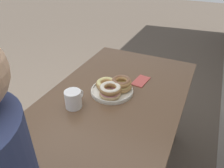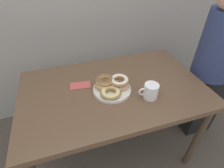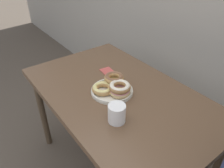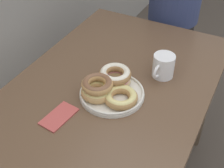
{
  "view_description": "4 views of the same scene",
  "coord_description": "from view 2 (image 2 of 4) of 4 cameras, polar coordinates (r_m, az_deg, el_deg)",
  "views": [
    {
      "loc": [
        0.98,
        0.81,
        1.53
      ],
      "look_at": [
        -0.02,
        0.34,
        0.82
      ],
      "focal_mm": 35.0,
      "sensor_mm": 36.0,
      "label": 1
    },
    {
      "loc": [
        -0.3,
        -0.52,
        1.54
      ],
      "look_at": [
        -0.02,
        0.34,
        0.82
      ],
      "focal_mm": 28.0,
      "sensor_mm": 36.0,
      "label": 2
    },
    {
      "loc": [
        0.85,
        -0.32,
        1.56
      ],
      "look_at": [
        -0.02,
        0.34,
        0.82
      ],
      "focal_mm": 35.0,
      "sensor_mm": 36.0,
      "label": 3
    },
    {
      "loc": [
        -0.85,
        -0.09,
        1.59
      ],
      "look_at": [
        -0.02,
        0.34,
        0.82
      ],
      "focal_mm": 50.0,
      "sensor_mm": 36.0,
      "label": 4
    }
  ],
  "objects": [
    {
      "name": "person_figure",
      "position": [
        1.67,
        29.83,
        3.72
      ],
      "size": [
        0.37,
        0.3,
        1.4
      ],
      "color": "black",
      "rests_on": "ground_plane"
    },
    {
      "name": "napkin",
      "position": [
        1.26,
        -10.29,
        -0.48
      ],
      "size": [
        0.15,
        0.1,
        0.01
      ],
      "color": "#BC4C47",
      "rests_on": "dining_table"
    },
    {
      "name": "dining_table",
      "position": [
        1.28,
        0.49,
        -3.79
      ],
      "size": [
        1.28,
        0.79,
        0.76
      ],
      "color": "brown",
      "rests_on": "ground_plane"
    },
    {
      "name": "donut_plate",
      "position": [
        1.18,
        -0.07,
        -0.52
      ],
      "size": [
        0.27,
        0.27,
        0.09
      ],
      "color": "silver",
      "rests_on": "dining_table"
    },
    {
      "name": "coffee_mug",
      "position": [
        1.14,
        12.49,
        -2.22
      ],
      "size": [
        0.13,
        0.09,
        0.1
      ],
      "color": "white",
      "rests_on": "dining_table"
    }
  ]
}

